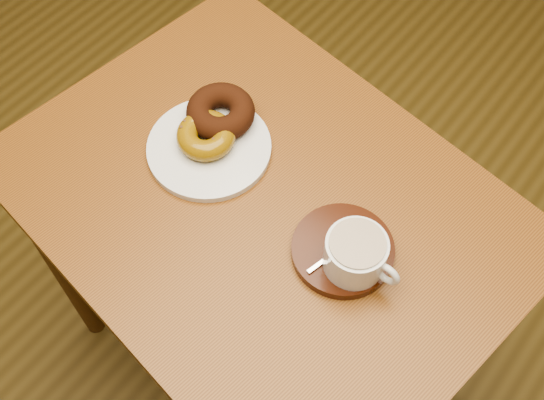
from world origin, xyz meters
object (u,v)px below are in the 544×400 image
Objects in this scene: coffee_cup at (356,254)px; saucer at (343,250)px; donut_plate at (209,148)px; cafe_table at (263,236)px.

saucer is at bearing 158.01° from coffee_cup.
saucer is 0.05m from coffee_cup.
coffee_cup is at bearing -22.16° from saucer.
coffee_cup is (0.32, -0.03, 0.04)m from donut_plate.
coffee_cup is at bearing 4.85° from cafe_table.
donut_plate is (-0.13, 0.02, 0.13)m from cafe_table.
coffee_cup is (0.03, -0.01, 0.04)m from saucer.
saucer is at bearing 8.58° from cafe_table.
saucer is (0.29, -0.02, 0.00)m from donut_plate.
coffee_cup reaches higher than cafe_table.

